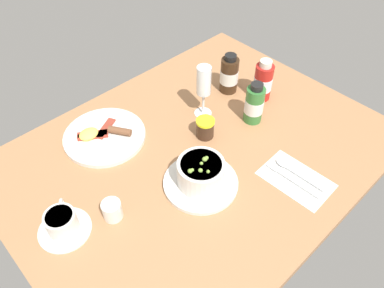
% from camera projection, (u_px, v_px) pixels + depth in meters
% --- Properties ---
extents(ground_plane, '(1.10, 0.84, 0.03)m').
position_uv_depth(ground_plane, '(197.00, 154.00, 1.12)').
color(ground_plane, '#A8754C').
extents(porridge_bowl, '(0.20, 0.20, 0.09)m').
position_uv_depth(porridge_bowl, '(201.00, 175.00, 1.00)').
color(porridge_bowl, silver).
rests_on(porridge_bowl, ground_plane).
extents(cutlery_setting, '(0.13, 0.20, 0.01)m').
position_uv_depth(cutlery_setting, '(295.00, 178.00, 1.04)').
color(cutlery_setting, silver).
rests_on(cutlery_setting, ground_plane).
extents(coffee_cup, '(0.13, 0.13, 0.06)m').
position_uv_depth(coffee_cup, '(62.00, 223.00, 0.91)').
color(coffee_cup, silver).
rests_on(coffee_cup, ground_plane).
extents(creamer_jug, '(0.05, 0.06, 0.06)m').
position_uv_depth(creamer_jug, '(112.00, 210.00, 0.94)').
color(creamer_jug, silver).
rests_on(creamer_jug, ground_plane).
extents(wine_glass, '(0.06, 0.06, 0.18)m').
position_uv_depth(wine_glass, '(204.00, 83.00, 1.14)').
color(wine_glass, white).
rests_on(wine_glass, ground_plane).
extents(jam_jar, '(0.06, 0.06, 0.06)m').
position_uv_depth(jam_jar, '(205.00, 128.00, 1.13)').
color(jam_jar, '#392418').
rests_on(jam_jar, ground_plane).
extents(sauce_bottle_green, '(0.06, 0.06, 0.14)m').
position_uv_depth(sauce_bottle_green, '(254.00, 104.00, 1.16)').
color(sauce_bottle_green, '#337233').
rests_on(sauce_bottle_green, ground_plane).
extents(sauce_bottle_red, '(0.06, 0.06, 0.15)m').
position_uv_depth(sauce_bottle_red, '(263.00, 82.00, 1.24)').
color(sauce_bottle_red, '#B21E19').
rests_on(sauce_bottle_red, ground_plane).
extents(sauce_bottle_brown, '(0.06, 0.06, 0.14)m').
position_uv_depth(sauce_bottle_brown, '(229.00, 75.00, 1.27)').
color(sauce_bottle_brown, '#382314').
rests_on(sauce_bottle_brown, ground_plane).
extents(breakfast_plate, '(0.25, 0.25, 0.04)m').
position_uv_depth(breakfast_plate, '(104.00, 136.00, 1.14)').
color(breakfast_plate, silver).
rests_on(breakfast_plate, ground_plane).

